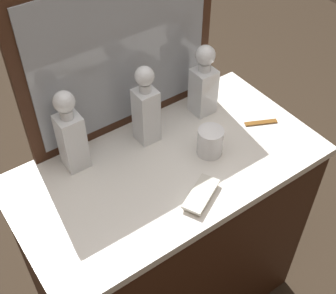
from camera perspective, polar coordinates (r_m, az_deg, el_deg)
dresser at (r=1.86m, az=-0.00°, el=-11.87°), size 1.05×0.56×0.92m
dresser_mirror at (r=1.49m, az=-5.94°, el=11.76°), size 0.72×0.03×0.59m
crystal_decanter_right at (r=1.45m, az=-12.15°, el=1.17°), size 0.08×0.08×0.30m
crystal_decanter_center at (r=1.51m, az=-2.80°, el=4.49°), size 0.07×0.07×0.30m
crystal_decanter_left at (r=1.64m, az=4.50°, el=7.68°), size 0.08×0.08×0.28m
crystal_tumbler_far_right at (r=1.52m, az=5.35°, el=0.56°), size 0.09×0.09×0.10m
silver_brush_center at (r=1.40m, az=4.26°, el=-6.07°), size 0.16×0.12×0.02m
tortoiseshell_comb at (r=1.68m, az=11.69°, el=3.05°), size 0.12×0.07×0.01m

